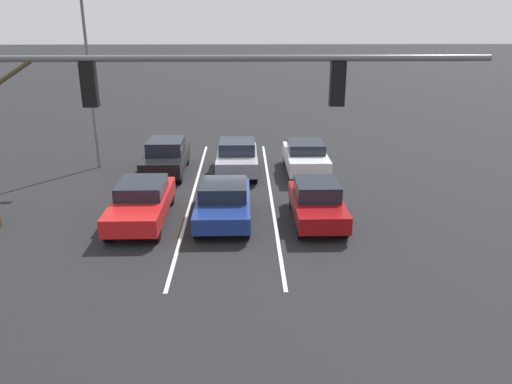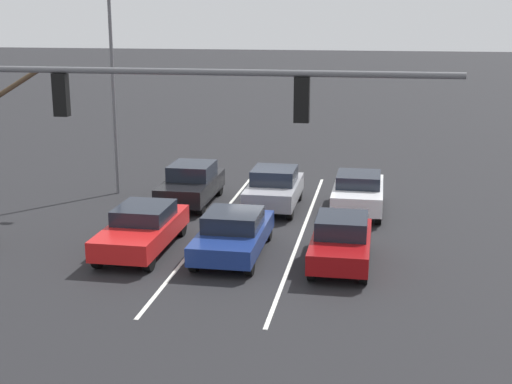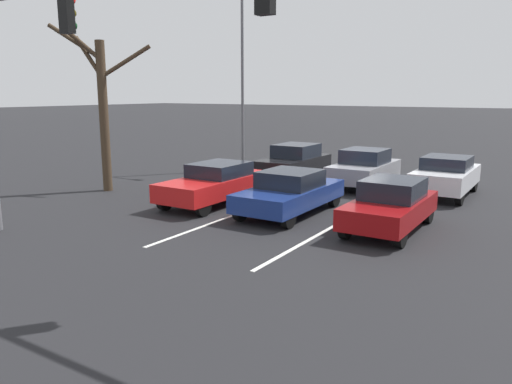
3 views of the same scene
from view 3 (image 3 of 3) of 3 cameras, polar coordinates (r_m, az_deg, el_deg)
name	(u,v)px [view 3 (image 3 of 3)]	position (r m, az deg, el deg)	size (l,w,h in m)	color
ground_plane	(352,190)	(20.89, 10.96, 0.27)	(240.00, 240.00, 0.00)	black
lane_stripe_left_divider	(374,204)	(18.38, 13.33, -1.32)	(0.12, 16.26, 0.01)	silver
lane_stripe_center_divider	(293,194)	(19.65, 4.21, -0.23)	(0.12, 16.26, 0.01)	silver
car_maroon_leftlane_front	(391,205)	(14.88, 15.13, -1.41)	(1.75, 4.06, 1.48)	maroon
car_navy_midlane_front	(290,192)	(16.40, 3.92, 0.03)	(1.95, 4.50, 1.43)	navy
car_red_rightlane_front	(216,183)	(17.94, -4.59, 1.08)	(1.88, 4.68, 1.44)	red
car_gray_midlane_second	(364,168)	(21.37, 12.28, 2.71)	(1.89, 4.06, 1.61)	gray
car_black_rightlane_second	(294,162)	(22.87, 4.38, 3.47)	(1.87, 4.25, 1.61)	black
car_white_leftlane_second	(446,175)	(20.53, 20.88, 1.81)	(1.87, 4.18, 1.53)	silver
traffic_signal_gantry	(72,45)	(12.80, -20.26, 15.52)	(12.41, 0.37, 6.82)	slate
street_lamp_right_shoulder	(245,69)	(25.31, -1.23, 13.86)	(1.82, 0.24, 8.88)	slate
bare_tree_near	(102,104)	(20.87, -17.20, 9.62)	(3.57, 2.23, 6.56)	#423323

